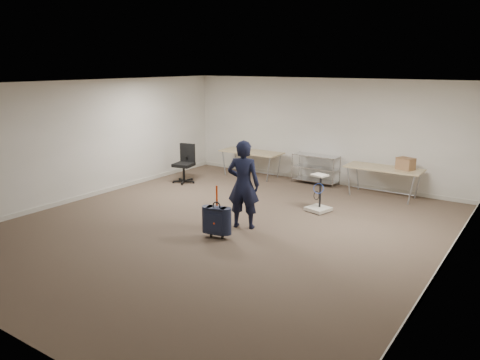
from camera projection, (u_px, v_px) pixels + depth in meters
The scene contains 10 objects.
ground at pixel (224, 227), 9.29m from camera, with size 9.00×9.00×0.00m, color #45392A.
room_shell at pixel (260, 208), 10.38m from camera, with size 8.00×9.00×9.00m.
folding_table_left at pixel (251, 153), 13.33m from camera, with size 1.80×0.75×0.73m.
folding_table_right at pixel (384, 170), 11.26m from camera, with size 1.80×0.75×0.73m.
wire_shelf at pixel (316, 168), 12.55m from camera, with size 1.22×0.47×0.80m.
person at pixel (243, 185), 9.09m from camera, with size 0.64×0.42×1.75m, color black.
suitcase at pixel (217, 220), 8.65m from camera, with size 0.41×0.29×1.00m.
office_chair at pixel (185, 171), 12.75m from camera, with size 0.63×0.63×1.04m.
equipment_cart at pixel (318, 202), 10.24m from camera, with size 0.55×0.55×0.83m.
cardboard_box at pixel (406, 164), 11.00m from camera, with size 0.38×0.28×0.28m, color brown.
Camera 1 is at (5.20, -7.08, 3.17)m, focal length 35.00 mm.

